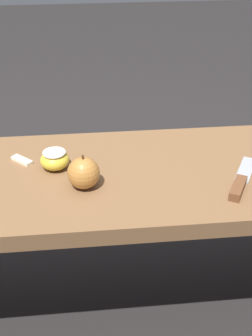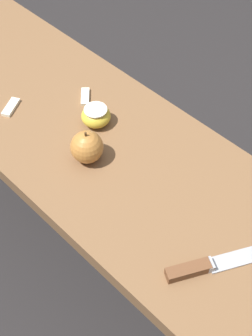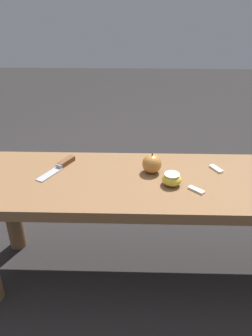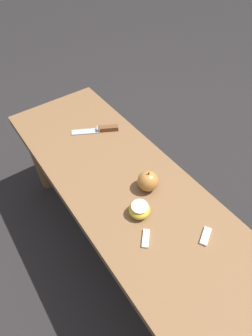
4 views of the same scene
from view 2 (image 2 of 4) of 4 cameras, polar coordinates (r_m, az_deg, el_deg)
ground_plane at (r=1.46m, az=-2.62°, el=-9.07°), size 8.00×8.00×0.00m
wooden_bench at (r=1.14m, az=-3.30°, el=0.51°), size 1.40×0.42×0.47m
knife at (r=0.89m, az=9.26°, el=-11.82°), size 0.12×0.19×0.02m
apple_whole at (r=1.01m, az=-4.79°, el=2.56°), size 0.07×0.07×0.08m
apple_cut at (r=1.09m, az=-3.69°, el=6.37°), size 0.07×0.07×0.04m
apple_slice_near_knife at (r=1.17m, az=-13.86°, el=7.23°), size 0.05×0.06×0.01m
apple_slice_center at (r=1.17m, az=-5.00°, el=8.66°), size 0.06×0.05×0.01m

